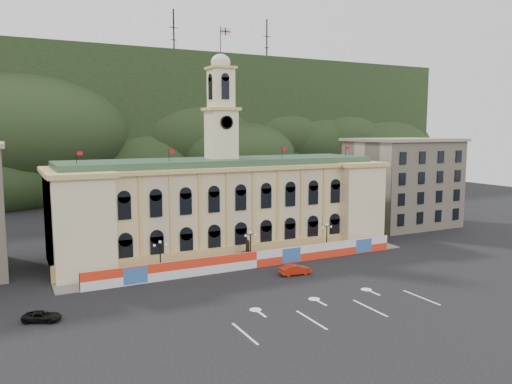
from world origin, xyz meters
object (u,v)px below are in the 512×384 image
red_sedan (295,269)px  black_suv (42,316)px  lamp_center (250,245)px  statue (248,255)px

red_sedan → black_suv: (-33.26, -2.64, -0.20)m
red_sedan → lamp_center: bearing=27.6°
statue → red_sedan: bearing=-69.4°
statue → black_suv: bearing=-159.3°
red_sedan → black_suv: 33.37m
statue → lamp_center: lamp_center is taller
statue → black_suv: size_ratio=0.85×
lamp_center → red_sedan: 8.65m
statue → lamp_center: bearing=-90.0°
statue → lamp_center: 2.14m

